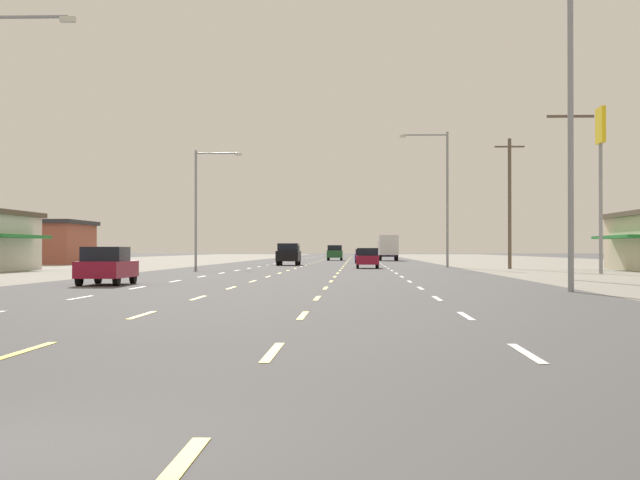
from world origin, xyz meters
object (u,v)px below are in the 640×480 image
at_px(box_truck_far_right_far, 388,246).
at_px(streetlight_left_row_1, 200,200).
at_px(suv_inner_left_mid, 289,254).
at_px(streetlight_right_row_0, 561,110).
at_px(suv_center_turn_farther, 335,253).
at_px(streetlight_right_row_1, 443,190).
at_px(hatchback_inner_right_near, 367,258).
at_px(sedan_inner_right_midfar, 363,256).
at_px(hatchback_far_left_nearest, 107,266).
at_px(pole_sign_right_row_1, 601,151).

relative_size(box_truck_far_right_far, streetlight_left_row_1, 0.76).
xyz_separation_m(suv_inner_left_mid, streetlight_right_row_0, (13.12, -54.73, 5.15)).
bearing_deg(box_truck_far_right_far, streetlight_left_row_1, -109.70).
relative_size(suv_center_turn_farther, streetlight_right_row_1, 0.45).
bearing_deg(streetlight_left_row_1, hatchback_inner_right_near, -17.55).
bearing_deg(streetlight_right_row_0, sedan_inner_right_midfar, 95.22).
bearing_deg(hatchback_far_left_nearest, pole_sign_right_row_1, 38.06).
bearing_deg(sedan_inner_right_midfar, hatchback_inner_right_near, -89.73).
bearing_deg(pole_sign_right_row_1, suv_inner_left_mid, 124.65).
height_order(hatchback_inner_right_near, streetlight_right_row_1, streetlight_right_row_1).
height_order(sedan_inner_right_midfar, streetlight_right_row_0, streetlight_right_row_0).
bearing_deg(suv_center_turn_farther, hatchback_inner_right_near, -85.98).
bearing_deg(pole_sign_right_row_1, streetlight_left_row_1, 143.16).
bearing_deg(box_truck_far_right_far, suv_inner_left_mid, -105.36).
height_order(box_truck_far_right_far, pole_sign_right_row_1, pole_sign_right_row_1).
relative_size(suv_inner_left_mid, streetlight_right_row_0, 0.45).
distance_m(hatchback_inner_right_near, streetlight_right_row_1, 9.21).
bearing_deg(pole_sign_right_row_1, sedan_inner_right_midfar, 107.44).
relative_size(box_truck_far_right_far, suv_center_turn_farther, 1.47).
bearing_deg(box_truck_far_right_far, hatchback_inner_right_near, -93.59).
relative_size(sedan_inner_right_midfar, box_truck_far_right_far, 0.62).
bearing_deg(hatchback_far_left_nearest, box_truck_far_right_far, 80.71).
distance_m(sedan_inner_right_midfar, box_truck_far_right_far, 23.23).
bearing_deg(hatchback_inner_right_near, streetlight_right_row_0, -81.46).
xyz_separation_m(hatchback_far_left_nearest, suv_inner_left_mid, (3.91, 48.98, 0.24)).
height_order(hatchback_far_left_nearest, box_truck_far_right_far, box_truck_far_right_far).
height_order(suv_center_turn_farther, streetlight_left_row_1, streetlight_left_row_1).
bearing_deg(suv_inner_left_mid, box_truck_far_right_far, 74.64).
xyz_separation_m(hatchback_inner_right_near, sedan_inner_right_midfar, (-0.13, 27.74, -0.03)).
xyz_separation_m(hatchback_inner_right_near, suv_center_turn_farther, (-3.67, 52.18, 0.24)).
relative_size(pole_sign_right_row_1, streetlight_right_row_0, 0.90).
bearing_deg(pole_sign_right_row_1, box_truck_far_right_far, 98.89).
bearing_deg(hatchback_far_left_nearest, suv_center_turn_farther, 85.28).
bearing_deg(hatchback_inner_right_near, pole_sign_right_row_1, -49.64).
bearing_deg(suv_inner_left_mid, streetlight_right_row_1, -36.00).
xyz_separation_m(hatchback_far_left_nearest, streetlight_right_row_1, (17.00, 39.48, 5.42)).
distance_m(suv_inner_left_mid, sedan_inner_right_midfar, 15.56).
bearing_deg(pole_sign_right_row_1, hatchback_far_left_nearest, -141.94).
relative_size(pole_sign_right_row_1, streetlight_right_row_1, 0.90).
bearing_deg(suv_center_turn_farther, streetlight_left_row_1, -101.54).
distance_m(box_truck_far_right_far, suv_center_turn_farther, 7.05).
bearing_deg(streetlight_left_row_1, suv_center_turn_farther, 78.46).
height_order(suv_inner_left_mid, streetlight_right_row_0, streetlight_right_row_0).
height_order(pole_sign_right_row_1, streetlight_left_row_1, pole_sign_right_row_1).
xyz_separation_m(hatchback_inner_right_near, suv_inner_left_mid, (-6.97, 13.76, 0.24)).
bearing_deg(hatchback_inner_right_near, streetlight_right_row_1, 34.84).
bearing_deg(streetlight_right_row_0, suv_inner_left_mid, 103.48).
xyz_separation_m(suv_inner_left_mid, box_truck_far_right_far, (10.15, 36.95, 0.81)).
xyz_separation_m(suv_inner_left_mid, pole_sign_right_row_1, (20.59, -29.79, 6.25)).
relative_size(hatchback_far_left_nearest, pole_sign_right_row_1, 0.40).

